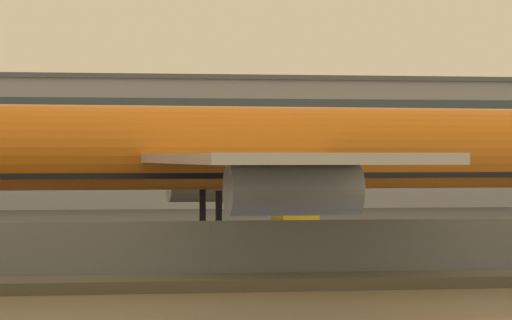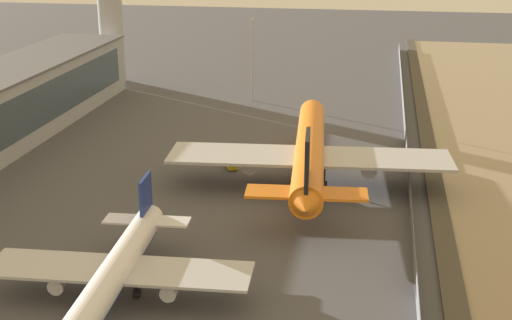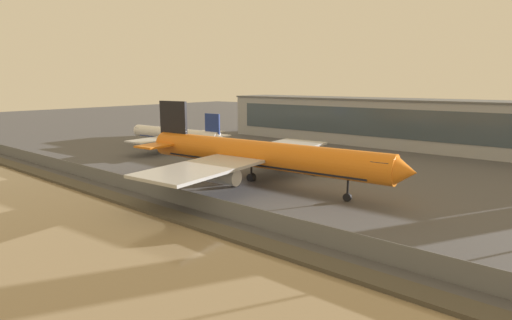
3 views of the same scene
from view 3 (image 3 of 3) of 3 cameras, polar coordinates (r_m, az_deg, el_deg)
ground_plane at (r=77.11m, az=-3.16°, el=-3.28°), size 500.00×500.00×0.00m
shoreline_seawall at (r=63.94m, az=-15.65°, el=-6.45°), size 320.00×3.00×0.50m
perimeter_fence at (r=66.21m, az=-12.52°, el=-4.75°), size 280.00×0.10×2.61m
cargo_jet_orange at (r=73.77m, az=-0.17°, el=0.73°), size 55.63×48.27×15.31m
passenger_jet_white at (r=117.83m, az=-11.33°, el=3.55°), size 37.66×32.30×11.01m
baggage_tug at (r=83.87m, az=9.01°, el=-1.67°), size 3.58×2.83×1.80m
ops_van at (r=133.36m, az=-13.00°, el=3.05°), size 2.83×5.45×2.48m
terminal_building at (r=128.00m, az=20.06°, el=5.01°), size 117.52×17.16×14.30m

